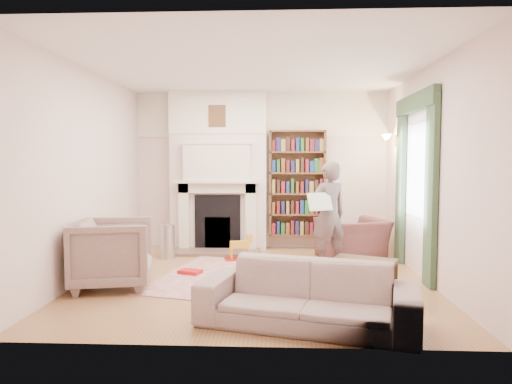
{
  "coord_description": "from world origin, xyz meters",
  "views": [
    {
      "loc": [
        0.29,
        -6.03,
        1.59
      ],
      "look_at": [
        0.0,
        0.25,
        1.15
      ],
      "focal_mm": 32.0,
      "sensor_mm": 36.0,
      "label": 1
    }
  ],
  "objects_px": {
    "bookcase": "(297,183)",
    "paraffin_heater": "(167,241)",
    "coffee_table": "(364,279)",
    "sofa": "(307,295)",
    "armchair_reading": "(352,239)",
    "man_reading": "(329,215)",
    "armchair_left": "(113,253)",
    "rocking_horse": "(240,248)"
  },
  "relations": [
    {
      "from": "bookcase",
      "to": "paraffin_heater",
      "type": "bearing_deg",
      "value": -156.7
    },
    {
      "from": "coffee_table",
      "to": "paraffin_heater",
      "type": "relative_size",
      "value": 1.27
    },
    {
      "from": "sofa",
      "to": "armchair_reading",
      "type": "bearing_deg",
      "value": 87.64
    },
    {
      "from": "armchair_reading",
      "to": "paraffin_heater",
      "type": "distance_m",
      "value": 2.99
    },
    {
      "from": "man_reading",
      "to": "coffee_table",
      "type": "distance_m",
      "value": 1.64
    },
    {
      "from": "bookcase",
      "to": "sofa",
      "type": "relative_size",
      "value": 0.9
    },
    {
      "from": "armchair_reading",
      "to": "bookcase",
      "type": "bearing_deg",
      "value": -63.38
    },
    {
      "from": "coffee_table",
      "to": "armchair_left",
      "type": "bearing_deg",
      "value": -161.46
    },
    {
      "from": "armchair_reading",
      "to": "man_reading",
      "type": "height_order",
      "value": "man_reading"
    },
    {
      "from": "paraffin_heater",
      "to": "armchair_reading",
      "type": "bearing_deg",
      "value": 2.09
    },
    {
      "from": "armchair_left",
      "to": "rocking_horse",
      "type": "distance_m",
      "value": 2.16
    },
    {
      "from": "man_reading",
      "to": "coffee_table",
      "type": "bearing_deg",
      "value": 72.38
    },
    {
      "from": "armchair_reading",
      "to": "paraffin_heater",
      "type": "xyz_separation_m",
      "value": [
        -2.99,
        -0.11,
        -0.05
      ]
    },
    {
      "from": "paraffin_heater",
      "to": "bookcase",
      "type": "bearing_deg",
      "value": 23.3
    },
    {
      "from": "bookcase",
      "to": "armchair_left",
      "type": "bearing_deg",
      "value": -132.76
    },
    {
      "from": "paraffin_heater",
      "to": "rocking_horse",
      "type": "height_order",
      "value": "paraffin_heater"
    },
    {
      "from": "bookcase",
      "to": "rocking_horse",
      "type": "distance_m",
      "value": 1.7
    },
    {
      "from": "bookcase",
      "to": "armchair_left",
      "type": "relative_size",
      "value": 1.96
    },
    {
      "from": "armchair_reading",
      "to": "man_reading",
      "type": "distance_m",
      "value": 0.88
    },
    {
      "from": "man_reading",
      "to": "paraffin_heater",
      "type": "distance_m",
      "value": 2.63
    },
    {
      "from": "armchair_left",
      "to": "coffee_table",
      "type": "height_order",
      "value": "armchair_left"
    },
    {
      "from": "bookcase",
      "to": "armchair_reading",
      "type": "relative_size",
      "value": 1.87
    },
    {
      "from": "armchair_reading",
      "to": "armchair_left",
      "type": "xyz_separation_m",
      "value": [
        -3.26,
        -1.79,
        0.11
      ]
    },
    {
      "from": "paraffin_heater",
      "to": "rocking_horse",
      "type": "relative_size",
      "value": 1.16
    },
    {
      "from": "bookcase",
      "to": "sofa",
      "type": "bearing_deg",
      "value": -91.04
    },
    {
      "from": "armchair_reading",
      "to": "rocking_horse",
      "type": "xyz_separation_m",
      "value": [
        -1.8,
        -0.22,
        -0.11
      ]
    },
    {
      "from": "armchair_left",
      "to": "sofa",
      "type": "distance_m",
      "value": 2.65
    },
    {
      "from": "bookcase",
      "to": "man_reading",
      "type": "xyz_separation_m",
      "value": [
        0.4,
        -1.41,
        -0.39
      ]
    },
    {
      "from": "armchair_left",
      "to": "armchair_reading",
      "type": "bearing_deg",
      "value": -73.24
    },
    {
      "from": "sofa",
      "to": "rocking_horse",
      "type": "xyz_separation_m",
      "value": [
        -0.88,
        2.81,
        -0.09
      ]
    },
    {
      "from": "coffee_table",
      "to": "rocking_horse",
      "type": "xyz_separation_m",
      "value": [
        -1.59,
        1.9,
        -0.02
      ]
    },
    {
      "from": "bookcase",
      "to": "coffee_table",
      "type": "xyz_separation_m",
      "value": [
        0.64,
        -2.93,
        -0.95
      ]
    },
    {
      "from": "armchair_left",
      "to": "sofa",
      "type": "bearing_deg",
      "value": -129.96
    },
    {
      "from": "bookcase",
      "to": "rocking_horse",
      "type": "xyz_separation_m",
      "value": [
        -0.95,
        -1.03,
        -0.97
      ]
    },
    {
      "from": "armchair_left",
      "to": "paraffin_heater",
      "type": "xyz_separation_m",
      "value": [
        0.28,
        1.69,
        -0.15
      ]
    },
    {
      "from": "man_reading",
      "to": "rocking_horse",
      "type": "relative_size",
      "value": 3.33
    },
    {
      "from": "rocking_horse",
      "to": "man_reading",
      "type": "bearing_deg",
      "value": -31.33
    },
    {
      "from": "coffee_table",
      "to": "paraffin_heater",
      "type": "height_order",
      "value": "paraffin_heater"
    },
    {
      "from": "armchair_reading",
      "to": "coffee_table",
      "type": "bearing_deg",
      "value": 64.34
    },
    {
      "from": "man_reading",
      "to": "bookcase",
      "type": "bearing_deg",
      "value": -100.47
    },
    {
      "from": "armchair_left",
      "to": "sofa",
      "type": "xyz_separation_m",
      "value": [
        2.34,
        -1.24,
        -0.13
      ]
    },
    {
      "from": "bookcase",
      "to": "coffee_table",
      "type": "height_order",
      "value": "bookcase"
    }
  ]
}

